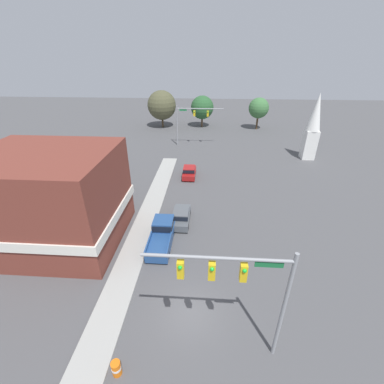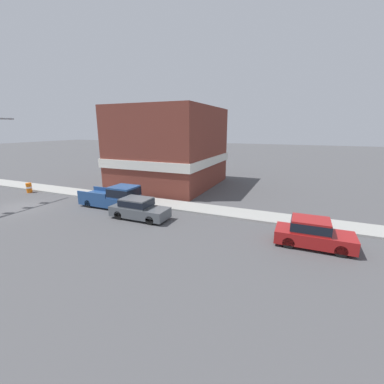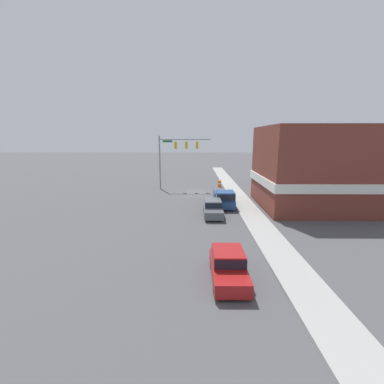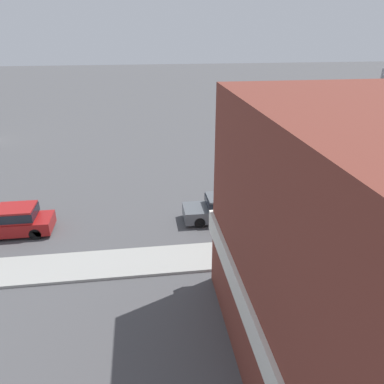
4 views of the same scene
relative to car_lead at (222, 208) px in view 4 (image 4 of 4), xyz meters
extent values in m
plane|color=#4C4C4F|center=(1.78, -11.09, -0.81)|extent=(200.00, 200.00, 0.00)
cylinder|color=gray|center=(7.03, -13.47, 3.16)|extent=(0.22, 0.22, 7.93)
cylinder|color=black|center=(-0.77, 1.47, -0.48)|extent=(0.22, 0.66, 0.66)
cylinder|color=black|center=(0.77, 1.47, -0.48)|extent=(0.22, 0.66, 0.66)
cylinder|color=black|center=(-0.77, -1.27, -0.48)|extent=(0.22, 0.66, 0.66)
cylinder|color=black|center=(0.77, -1.27, -0.48)|extent=(0.22, 0.66, 0.66)
cube|color=#51565B|center=(0.00, 0.10, -0.26)|extent=(1.77, 4.42, 0.74)
cube|color=#51565B|center=(0.00, -0.16, 0.43)|extent=(1.63, 2.12, 0.64)
cube|color=black|center=(0.00, -0.16, 0.43)|extent=(1.64, 2.21, 0.45)
cylinder|color=black|center=(-0.83, 10.63, -0.48)|extent=(0.22, 0.66, 0.66)
cylinder|color=black|center=(0.77, 10.63, -0.48)|extent=(0.22, 0.66, 0.66)
cube|color=maroon|center=(-0.03, 11.94, -0.26)|extent=(1.82, 4.20, 0.73)
cube|color=maroon|center=(-0.03, 11.68, 0.46)|extent=(1.67, 2.02, 0.72)
cube|color=black|center=(-0.03, 11.68, 0.46)|extent=(1.69, 2.10, 0.50)
cylinder|color=black|center=(-2.41, -2.25, -0.48)|extent=(0.22, 0.66, 0.66)
cylinder|color=black|center=(-0.61, -2.25, -0.48)|extent=(0.22, 0.66, 0.66)
cylinder|color=black|center=(-2.41, -5.60, -0.48)|extent=(0.22, 0.66, 0.66)
cylinder|color=black|center=(-0.61, -5.60, -0.48)|extent=(0.22, 0.66, 0.66)
cube|color=navy|center=(-1.51, -3.93, -0.20)|extent=(2.02, 5.40, 0.85)
cube|color=navy|center=(-1.51, -2.45, 0.68)|extent=(1.92, 2.05, 0.91)
cube|color=black|center=(-1.51, -2.45, 0.68)|extent=(1.94, 2.13, 0.64)
cube|color=navy|center=(-2.46, -5.10, 0.40)|extent=(0.12, 3.05, 0.35)
cube|color=navy|center=(-0.56, -5.10, 0.40)|extent=(0.12, 3.05, 0.35)
camera|label=1|loc=(2.69, -23.00, 15.38)|focal=24.00mm
camera|label=2|loc=(15.21, 10.91, 5.82)|focal=24.00mm
camera|label=3|loc=(1.83, 24.79, 6.86)|focal=24.00mm
camera|label=4|loc=(-19.68, 4.52, 9.97)|focal=35.00mm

